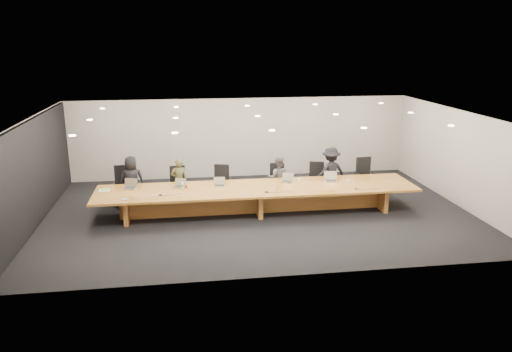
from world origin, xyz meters
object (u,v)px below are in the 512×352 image
at_px(chair_mid_left, 220,183).
at_px(laptop_c, 219,182).
at_px(chair_far_left, 124,185).
at_px(av_box, 126,200).
at_px(chair_far_right, 366,176).
at_px(person_d, 331,172).
at_px(person_a, 132,181).
at_px(water_bottle, 182,186).
at_px(paper_cup_near, 299,180).
at_px(paper_cup_far, 349,181).
at_px(chair_right, 317,179).
at_px(laptop_d, 287,178).
at_px(laptop_a, 129,184).
at_px(amber_mug, 186,187).
at_px(chair_mid_right, 276,181).
at_px(laptop_b, 179,183).
at_px(mic_center, 267,192).
at_px(person_c, 278,178).
at_px(laptop_e, 331,177).
at_px(conference_table, 258,195).
at_px(mic_left, 160,195).
at_px(chair_left, 178,184).
at_px(mic_right, 356,189).
at_px(person_b, 179,181).

height_order(chair_mid_left, laptop_c, chair_mid_left).
relative_size(chair_mid_left, laptop_c, 3.48).
height_order(chair_far_left, av_box, chair_far_left).
distance_m(chair_far_right, person_d, 1.25).
bearing_deg(person_a, water_bottle, 137.62).
bearing_deg(paper_cup_near, paper_cup_far, -10.45).
relative_size(chair_right, laptop_d, 3.29).
height_order(laptop_a, paper_cup_far, laptop_a).
distance_m(chair_mid_left, amber_mug, 1.49).
bearing_deg(person_a, chair_mid_right, 175.75).
height_order(laptop_d, paper_cup_near, laptop_d).
relative_size(laptop_b, mic_center, 2.54).
bearing_deg(person_c, chair_far_left, 8.61).
height_order(person_a, paper_cup_near, person_a).
distance_m(laptop_e, water_bottle, 4.32).
bearing_deg(chair_right, person_a, -166.31).
distance_m(laptop_c, paper_cup_far, 3.77).
relative_size(water_bottle, paper_cup_near, 2.15).
height_order(conference_table, mic_left, mic_left).
bearing_deg(chair_mid_right, chair_far_right, 18.37).
xyz_separation_m(person_d, laptop_e, (-0.25, -0.87, 0.11)).
bearing_deg(person_d, paper_cup_near, 21.65).
height_order(person_a, av_box, person_a).
bearing_deg(chair_left, chair_right, -6.62).
bearing_deg(amber_mug, paper_cup_far, -1.63).
bearing_deg(conference_table, chair_right, 31.45).
bearing_deg(laptop_c, chair_mid_left, 89.48).
height_order(water_bottle, mic_center, water_bottle).
distance_m(person_a, mic_left, 1.83).
relative_size(paper_cup_far, mic_left, 0.68).
xyz_separation_m(laptop_a, paper_cup_far, (6.26, -0.29, -0.10)).
relative_size(person_a, laptop_b, 4.64).
bearing_deg(chair_far_right, chair_right, -179.85).
bearing_deg(paper_cup_near, mic_right, -33.52).
distance_m(chair_far_right, person_b, 5.89).
xyz_separation_m(chair_far_right, mic_center, (-3.52, -1.84, 0.18)).
bearing_deg(chair_far_left, paper_cup_near, -17.39).
bearing_deg(laptop_c, chair_right, 22.29).
bearing_deg(laptop_e, conference_table, -163.20).
xyz_separation_m(chair_far_left, chair_mid_right, (4.61, -0.01, -0.06)).
distance_m(chair_mid_right, laptop_e, 1.80).
xyz_separation_m(chair_right, laptop_b, (-4.25, -0.95, 0.33)).
distance_m(chair_right, laptop_d, 1.47).
distance_m(chair_left, laptop_e, 4.57).
xyz_separation_m(chair_left, av_box, (-1.35, -1.96, 0.21)).
bearing_deg(laptop_d, chair_left, -173.28).
bearing_deg(laptop_a, water_bottle, 4.17).
bearing_deg(laptop_d, conference_table, -134.32).
relative_size(conference_table, laptop_a, 25.23).
bearing_deg(person_c, water_bottle, 30.24).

